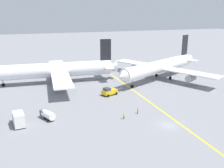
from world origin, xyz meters
TOP-DOWN VIEW (x-y plane):
  - ground_plane at (0.00, 0.00)m, footprint 600.00×600.00m
  - taxiway_stripe at (3.66, 10.00)m, footprint 6.21×119.89m
  - airliner_at_gate_left at (-19.98, 48.39)m, footprint 51.35×47.65m
  - airliner_being_pushed at (21.31, 38.48)m, footprint 45.64×46.30m
  - pushback_tug at (-5.28, 26.86)m, footprint 8.27×4.37m
  - gse_catering_truck_tall at (-33.95, 13.15)m, footprint 3.00×6.06m
  - gse_fuel_bowser_stubby at (-26.98, 14.28)m, footprint 3.71×5.24m
  - ground_crew_marshaller_foreground at (-3.59, 9.19)m, footprint 0.36×0.36m
  - ground_crew_wing_walker_right at (-8.57, 7.24)m, footprint 0.50×0.36m

SIDE VIEW (x-z plane):
  - ground_plane at x=0.00m, z-range 0.00..0.00m
  - taxiway_stripe at x=3.66m, z-range 0.00..0.01m
  - ground_crew_marshaller_foreground at x=-3.59m, z-range 0.02..1.58m
  - ground_crew_wing_walker_right at x=-8.57m, z-range 0.04..1.81m
  - pushback_tug at x=-5.28m, z-range -0.23..2.75m
  - gse_fuel_bowser_stubby at x=-26.98m, z-range 0.13..2.53m
  - gse_catering_truck_tall at x=-33.95m, z-range 0.01..3.51m
  - airliner_at_gate_left at x=-19.98m, z-range -3.15..13.35m
  - airliner_being_pushed at x=21.31m, z-range -3.14..13.80m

